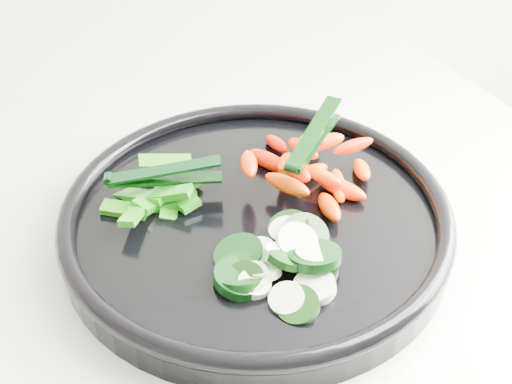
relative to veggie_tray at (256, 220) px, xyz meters
name	(u,v)px	position (x,y,z in m)	size (l,w,h in m)	color
veggie_tray	(256,220)	(0.00, 0.00, 0.00)	(0.46, 0.46, 0.04)	black
cucumber_pile	(276,265)	(-0.02, -0.07, 0.01)	(0.13, 0.13, 0.04)	black
carrot_pile	(307,167)	(0.07, 0.03, 0.02)	(0.15, 0.16, 0.05)	#EE4A00
pepper_pile	(161,194)	(-0.07, 0.07, 0.01)	(0.11, 0.10, 0.04)	#276E0A
tong_carrot	(313,139)	(0.08, 0.03, 0.05)	(0.10, 0.08, 0.02)	black
tong_pepper	(161,175)	(-0.07, 0.07, 0.03)	(0.11, 0.06, 0.02)	black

